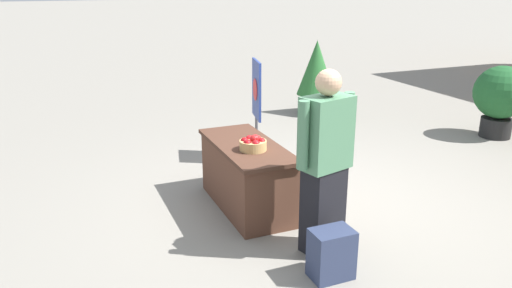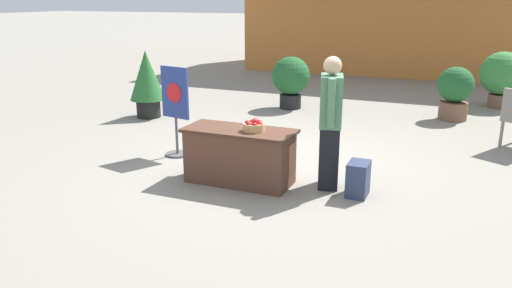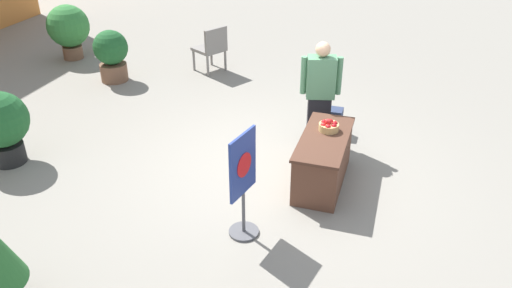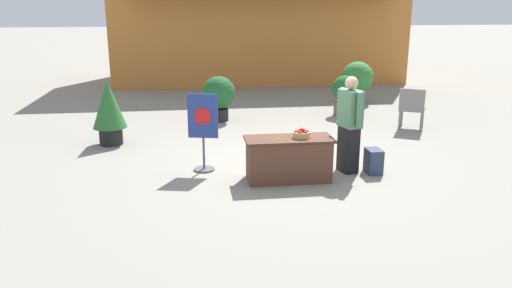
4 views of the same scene
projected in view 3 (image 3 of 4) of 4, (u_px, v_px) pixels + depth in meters
name	position (u px, v px, depth m)	size (l,w,h in m)	color
ground_plane	(271.00, 165.00, 7.28)	(120.00, 120.00, 0.00)	gray
display_table	(323.00, 160.00, 6.72)	(1.41, 0.61, 0.71)	brown
apple_basket	(329.00, 126.00, 6.68)	(0.27, 0.27, 0.16)	tan
person_visitor	(320.00, 94.00, 7.46)	(0.36, 0.59, 1.64)	black
backpack	(331.00, 121.00, 8.07)	(0.24, 0.34, 0.42)	#2D3856
poster_board	(243.00, 183.00, 5.60)	(0.51, 0.36, 1.34)	#4C4C51
patio_chair	(212.00, 47.00, 10.26)	(0.75, 0.75, 0.96)	gray
potted_plant_far_left	(68.00, 28.00, 10.90)	(0.91, 0.91, 1.20)	brown
potted_plant_near_right	(0.00, 123.00, 7.04)	(0.80, 0.80, 1.10)	black
potted_plant_near_left	(111.00, 54.00, 9.83)	(0.68, 0.68, 1.03)	brown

